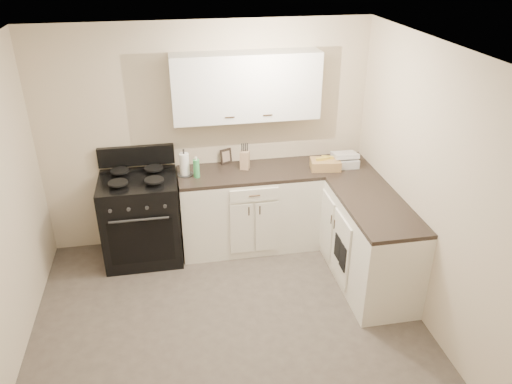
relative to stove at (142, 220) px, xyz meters
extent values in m
plane|color=#473F38|center=(0.78, -1.48, -0.46)|extent=(3.60, 3.60, 0.00)
plane|color=white|center=(0.78, -1.48, 2.04)|extent=(3.60, 3.60, 0.00)
plane|color=beige|center=(0.78, 0.32, 0.79)|extent=(3.60, 0.00, 3.60)
plane|color=beige|center=(2.58, -1.48, 0.79)|extent=(0.00, 3.60, 3.60)
cube|color=white|center=(1.20, 0.02, -0.01)|extent=(1.55, 0.60, 0.90)
cube|color=white|center=(2.28, -0.63, -0.01)|extent=(0.60, 1.90, 0.90)
cube|color=black|center=(1.20, 0.02, 0.46)|extent=(1.55, 0.60, 0.04)
cube|color=black|center=(2.28, -0.63, 0.46)|extent=(0.60, 1.90, 0.04)
cube|color=silver|center=(1.20, 0.18, 1.38)|extent=(1.55, 0.30, 0.70)
cube|color=black|center=(0.00, 0.00, 0.00)|extent=(0.82, 0.70, 0.99)
cube|color=tan|center=(1.17, 0.09, 0.58)|extent=(0.12, 0.11, 0.21)
cylinder|color=white|center=(0.51, 0.05, 0.60)|extent=(0.12, 0.12, 0.25)
cylinder|color=#3EA356|center=(0.63, -0.02, 0.58)|extent=(0.07, 0.07, 0.20)
cube|color=black|center=(0.98, 0.28, 0.57)|extent=(0.14, 0.09, 0.17)
cube|color=#A98850|center=(2.04, -0.07, 0.53)|extent=(0.35, 0.26, 0.11)
cube|color=silver|center=(2.28, -0.02, 0.53)|extent=(0.26, 0.24, 0.10)
cube|color=black|center=(1.95, -1.03, -0.04)|extent=(0.02, 0.16, 0.27)
cube|color=black|center=(1.95, -0.87, -0.02)|extent=(0.02, 0.15, 0.25)
camera|label=1|loc=(0.37, -4.87, 2.77)|focal=35.00mm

